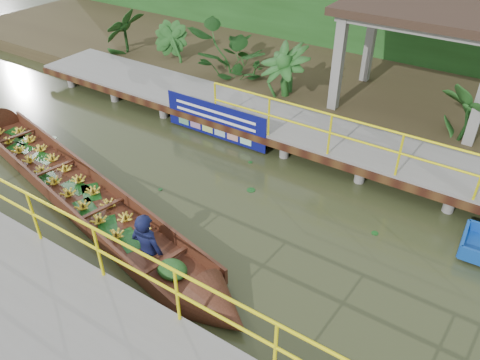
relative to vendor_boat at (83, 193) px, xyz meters
The scene contains 9 objects.
ground 2.22m from the vendor_boat, 37.93° to the left, with size 80.00×80.00×0.00m, color #2B3319.
land_strip 9.03m from the vendor_boat, 78.87° to the left, with size 30.00×8.00×0.45m, color #352B1A.
far_dock 5.11m from the vendor_boat, 69.78° to the left, with size 16.00×2.06×1.66m.
near_dock 3.95m from the vendor_boat, 45.99° to the right, with size 18.00×2.40×1.73m.
pavilion 9.37m from the vendor_boat, 58.23° to the left, with size 4.40×3.00×3.00m.
foliage_backdrop 11.63m from the vendor_boat, 81.28° to the left, with size 30.00×0.80×4.00m, color #194014.
vendor_boat is the anchor object (origin of this frame).
blue_banner 3.93m from the vendor_boat, 78.67° to the left, with size 3.11×0.04×0.97m.
tropical_plants 6.80m from the vendor_boat, 80.65° to the left, with size 14.01×1.01×1.26m.
Camera 1 is at (5.62, -6.31, 6.26)m, focal length 35.00 mm.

